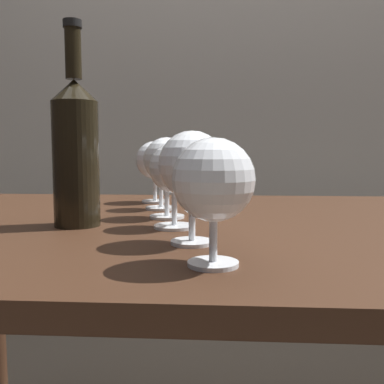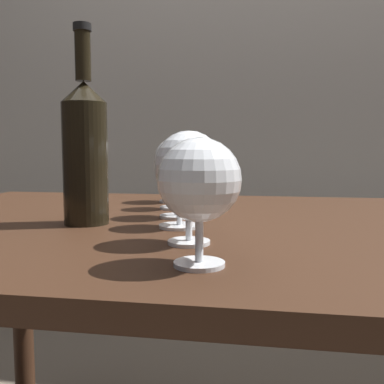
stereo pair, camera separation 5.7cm
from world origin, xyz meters
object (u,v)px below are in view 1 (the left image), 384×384
object	(u,v)px
wine_glass_chardonnay	(155,160)
wine_bottle	(76,149)
wine_glass_pinot	(213,182)
wine_glass_empty	(174,171)
wine_glass_port	(167,163)
wine_glass_merlot	(161,162)
wine_glass_amber	(192,167)

from	to	relation	value
wine_glass_chardonnay	wine_bottle	world-z (taller)	wine_bottle
wine_glass_pinot	wine_glass_empty	bearing A→B (deg)	106.48
wine_glass_port	wine_glass_merlot	size ratio (longest dim) A/B	1.04
wine_glass_empty	wine_glass_amber	bearing A→B (deg)	-72.79
wine_glass_empty	wine_glass_merlot	distance (m)	0.22
wine_glass_empty	wine_glass_merlot	bearing A→B (deg)	103.33
wine_glass_chardonnay	wine_glass_pinot	bearing A→B (deg)	-75.10
wine_glass_chardonnay	wine_bottle	size ratio (longest dim) A/B	0.44
wine_glass_amber	wine_bottle	xyz separation A→B (m)	(-0.20, 0.13, 0.02)
wine_glass_merlot	wine_glass_pinot	bearing A→B (deg)	-75.05
wine_glass_pinot	wine_glass_port	size ratio (longest dim) A/B	0.94
wine_glass_merlot	wine_bottle	distance (m)	0.23
wine_glass_empty	wine_glass_chardonnay	xyz separation A→B (m)	(-0.08, 0.33, 0.01)
wine_glass_port	wine_glass_chardonnay	world-z (taller)	wine_glass_port
wine_glass_merlot	wine_glass_chardonnay	xyz separation A→B (m)	(-0.03, 0.11, -0.00)
wine_glass_amber	wine_glass_chardonnay	size ratio (longest dim) A/B	1.04
wine_glass_empty	wine_glass_merlot	xyz separation A→B (m)	(-0.05, 0.21, 0.01)
wine_glass_empty	wine_glass_chardonnay	size ratio (longest dim) A/B	0.94
wine_glass_amber	wine_glass_chardonnay	bearing A→B (deg)	104.71
wine_bottle	wine_glass_port	bearing A→B (deg)	33.26
wine_glass_chardonnay	wine_glass_merlot	bearing A→B (deg)	-75.30
wine_glass_amber	wine_glass_merlot	world-z (taller)	wine_glass_amber
wine_glass_chardonnay	wine_bottle	xyz separation A→B (m)	(-0.08, -0.32, 0.03)
wine_glass_amber	wine_bottle	distance (m)	0.24
wine_glass_port	wine_glass_amber	bearing A→B (deg)	-74.40
wine_glass_pinot	wine_glass_empty	distance (m)	0.23
wine_glass_pinot	wine_glass_empty	xyz separation A→B (m)	(-0.07, 0.22, 0.00)
wine_glass_pinot	wine_glass_merlot	xyz separation A→B (m)	(-0.12, 0.44, 0.01)
wine_glass_pinot	wine_glass_port	distance (m)	0.34
wine_bottle	wine_glass_empty	bearing A→B (deg)	-3.38
wine_glass_amber	wine_glass_pinot	bearing A→B (deg)	-74.32
wine_glass_empty	wine_bottle	xyz separation A→B (m)	(-0.16, 0.01, 0.03)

